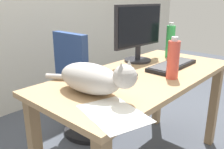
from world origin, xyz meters
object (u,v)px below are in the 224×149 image
object	(u,v)px
office_chair	(85,92)
keyboard	(172,65)
computer_mouse	(131,76)
water_bottle	(173,59)
cat	(93,78)
spray_bottle	(170,41)
monitor	(139,31)

from	to	relation	value
office_chair	keyboard	size ratio (longest dim) A/B	2.07
computer_mouse	water_bottle	xyz separation A→B (m)	(0.17, -0.17, 0.10)
cat	water_bottle	world-z (taller)	water_bottle
cat	spray_bottle	size ratio (longest dim) A/B	2.23
computer_mouse	spray_bottle	world-z (taller)	spray_bottle
office_chair	keyboard	xyz separation A→B (m)	(0.20, -0.69, 0.33)
cat	water_bottle	xyz separation A→B (m)	(0.48, -0.18, 0.03)
keyboard	office_chair	bearing A→B (deg)	106.22
office_chair	water_bottle	bearing A→B (deg)	-91.16
office_chair	computer_mouse	xyz separation A→B (m)	(-0.19, -0.63, 0.33)
monitor	spray_bottle	size ratio (longest dim) A/B	1.75
keyboard	computer_mouse	bearing A→B (deg)	171.48
monitor	water_bottle	world-z (taller)	monitor
monitor	keyboard	bearing A→B (deg)	-84.08
cat	spray_bottle	xyz separation A→B (m)	(0.95, 0.11, 0.05)
keyboard	spray_bottle	xyz separation A→B (m)	(0.25, 0.16, 0.12)
office_chair	cat	distance (m)	0.89
monitor	water_bottle	distance (m)	0.45
computer_mouse	monitor	bearing A→B (deg)	30.77
monitor	keyboard	size ratio (longest dim) A/B	1.09
monitor	computer_mouse	world-z (taller)	monitor
computer_mouse	spray_bottle	distance (m)	0.66
keyboard	cat	distance (m)	0.70
keyboard	cat	world-z (taller)	cat
office_chair	monitor	distance (m)	0.70
spray_bottle	monitor	bearing A→B (deg)	159.22
water_bottle	monitor	bearing A→B (deg)	64.14
cat	computer_mouse	distance (m)	0.31
keyboard	cat	size ratio (longest dim) A/B	0.72
keyboard	spray_bottle	size ratio (longest dim) A/B	1.60
computer_mouse	keyboard	bearing A→B (deg)	-8.52
office_chair	monitor	size ratio (longest dim) A/B	1.90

